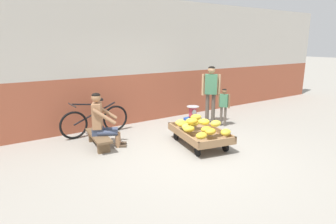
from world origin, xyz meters
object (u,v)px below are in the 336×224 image
weighing_scale (193,112)px  bicycle_near_left (95,120)px  customer_adult (211,88)px  customer_child (224,103)px  banana_cart (200,135)px  plastic_crate (193,123)px  vendor_seated (102,120)px  low_bench (99,137)px

weighing_scale → bicycle_near_left: (-2.17, 0.93, -0.10)m
customer_adult → customer_child: customer_adult is taller
weighing_scale → customer_adult: size_ratio=0.20×
banana_cart → plastic_crate: (0.60, 0.98, -0.09)m
banana_cart → weighing_scale: weighing_scale is taller
vendor_seated → weighing_scale: bearing=-2.4°
banana_cart → vendor_seated: size_ratio=1.38×
banana_cart → vendor_seated: (-1.72, 1.08, 0.33)m
banana_cart → weighing_scale: bearing=58.5°
vendor_seated → bicycle_near_left: 0.87m
customer_child → low_bench: bearing=173.9°
customer_adult → customer_child: (0.11, -0.39, -0.35)m
vendor_seated → banana_cart: bearing=-32.1°
low_bench → customer_child: 3.29m
vendor_seated → bicycle_near_left: (0.15, 0.83, -0.21)m
banana_cart → low_bench: size_ratio=1.40×
vendor_seated → plastic_crate: size_ratio=3.17×
low_bench → bicycle_near_left: bicycle_near_left is taller
low_bench → banana_cart: bearing=-31.9°
low_bench → plastic_crate: bearing=-3.3°
plastic_crate → bicycle_near_left: (-2.17, 0.93, 0.20)m
banana_cart → bicycle_near_left: bearing=129.4°
vendor_seated → bicycle_near_left: vendor_seated is taller
customer_child → banana_cart: bearing=-151.9°
low_bench → bicycle_near_left: bearing=74.2°
weighing_scale → customer_child: bearing=-13.7°
low_bench → customer_adult: 3.23m
weighing_scale → bicycle_near_left: bearing=156.8°
low_bench → vendor_seated: 0.38m
banana_cart → customer_child: 1.68m
bicycle_near_left → customer_adult: (2.91, -0.75, 0.60)m
plastic_crate → weighing_scale: weighing_scale is taller
vendor_seated → customer_adult: customer_adult is taller
low_bench → weighing_scale: bearing=-3.3°
customer_adult → customer_child: bearing=-74.7°
bicycle_near_left → customer_adult: bearing=-14.5°
plastic_crate → customer_child: size_ratio=0.37×
banana_cart → customer_adult: customer_adult is taller
vendor_seated → customer_adult: (3.06, 0.08, 0.38)m
low_bench → weighing_scale: (2.40, -0.14, 0.25)m
low_bench → vendor_seated: vendor_seated is taller
bicycle_near_left → customer_child: bearing=-20.7°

